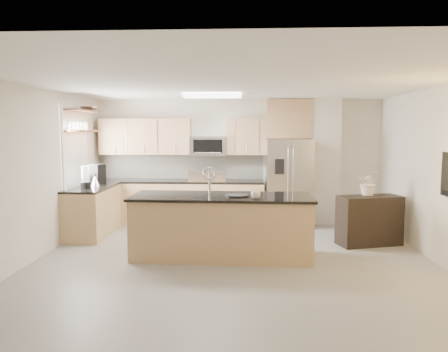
# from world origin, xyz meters

# --- Properties ---
(floor) EXTENTS (6.50, 6.50, 0.00)m
(floor) POSITION_xyz_m (0.00, 0.00, 0.00)
(floor) COLOR gray
(floor) RESTS_ON ground
(ceiling) EXTENTS (6.00, 6.50, 0.02)m
(ceiling) POSITION_xyz_m (0.00, 0.00, 2.60)
(ceiling) COLOR silver
(ceiling) RESTS_ON wall_back
(wall_back) EXTENTS (6.00, 0.02, 2.60)m
(wall_back) POSITION_xyz_m (0.00, 3.25, 1.30)
(wall_back) COLOR beige
(wall_back) RESTS_ON floor
(wall_front) EXTENTS (6.00, 0.02, 2.60)m
(wall_front) POSITION_xyz_m (0.00, -3.25, 1.30)
(wall_front) COLOR beige
(wall_front) RESTS_ON floor
(wall_left) EXTENTS (0.02, 6.50, 2.60)m
(wall_left) POSITION_xyz_m (-3.00, 0.00, 1.30)
(wall_left) COLOR beige
(wall_left) RESTS_ON floor
(back_counter) EXTENTS (3.55, 0.66, 1.44)m
(back_counter) POSITION_xyz_m (-1.23, 2.93, 0.47)
(back_counter) COLOR tan
(back_counter) RESTS_ON floor
(left_counter) EXTENTS (0.66, 1.50, 0.92)m
(left_counter) POSITION_xyz_m (-2.67, 1.85, 0.46)
(left_counter) COLOR tan
(left_counter) RESTS_ON floor
(range) EXTENTS (0.76, 0.64, 1.14)m
(range) POSITION_xyz_m (-0.60, 2.92, 0.47)
(range) COLOR black
(range) RESTS_ON floor
(upper_cabinets) EXTENTS (3.50, 0.33, 0.75)m
(upper_cabinets) POSITION_xyz_m (-1.30, 3.09, 1.83)
(upper_cabinets) COLOR tan
(upper_cabinets) RESTS_ON wall_back
(microwave) EXTENTS (0.76, 0.40, 0.40)m
(microwave) POSITION_xyz_m (-0.60, 3.04, 1.63)
(microwave) COLOR #AFAFB1
(microwave) RESTS_ON upper_cabinets
(refrigerator) EXTENTS (0.92, 0.78, 1.78)m
(refrigerator) POSITION_xyz_m (1.06, 2.87, 0.89)
(refrigerator) COLOR #AFAFB1
(refrigerator) RESTS_ON floor
(partition_column) EXTENTS (0.60, 0.30, 2.60)m
(partition_column) POSITION_xyz_m (1.82, 3.10, 1.30)
(partition_column) COLOR silver
(partition_column) RESTS_ON floor
(window) EXTENTS (0.04, 1.15, 1.65)m
(window) POSITION_xyz_m (-2.98, 1.85, 1.65)
(window) COLOR white
(window) RESTS_ON wall_left
(shelf_lower) EXTENTS (0.30, 1.20, 0.04)m
(shelf_lower) POSITION_xyz_m (-2.85, 1.95, 1.95)
(shelf_lower) COLOR brown
(shelf_lower) RESTS_ON wall_left
(shelf_upper) EXTENTS (0.30, 1.20, 0.04)m
(shelf_upper) POSITION_xyz_m (-2.85, 1.95, 2.32)
(shelf_upper) COLOR brown
(shelf_upper) RESTS_ON wall_left
(ceiling_fixture) EXTENTS (1.00, 0.50, 0.06)m
(ceiling_fixture) POSITION_xyz_m (-0.40, 1.60, 2.56)
(ceiling_fixture) COLOR white
(ceiling_fixture) RESTS_ON ceiling
(island) EXTENTS (2.81, 1.07, 1.39)m
(island) POSITION_xyz_m (-0.18, 0.59, 0.48)
(island) COLOR tan
(island) RESTS_ON floor
(credenza) EXTENTS (1.14, 0.72, 0.85)m
(credenza) POSITION_xyz_m (2.30, 1.41, 0.42)
(credenza) COLOR black
(credenza) RESTS_ON floor
(cup) EXTENTS (0.18, 0.18, 0.11)m
(cup) POSITION_xyz_m (0.33, 0.31, 1.02)
(cup) COLOR white
(cup) RESTS_ON island
(platter) EXTENTS (0.45, 0.45, 0.02)m
(platter) POSITION_xyz_m (0.05, 0.55, 0.97)
(platter) COLOR black
(platter) RESTS_ON island
(blender) EXTENTS (0.18, 0.18, 0.41)m
(blender) POSITION_xyz_m (-2.67, 1.53, 1.10)
(blender) COLOR black
(blender) RESTS_ON left_counter
(kettle) EXTENTS (0.18, 0.18, 0.23)m
(kettle) POSITION_xyz_m (-2.62, 1.89, 1.02)
(kettle) COLOR #AFAFB1
(kettle) RESTS_ON left_counter
(coffee_maker) EXTENTS (0.28, 0.30, 0.38)m
(coffee_maker) POSITION_xyz_m (-2.69, 2.23, 1.10)
(coffee_maker) COLOR black
(coffee_maker) RESTS_ON left_counter
(bowl) EXTENTS (0.42, 0.42, 0.10)m
(bowl) POSITION_xyz_m (-2.85, 2.27, 2.39)
(bowl) COLOR #AFAFB1
(bowl) RESTS_ON shelf_upper
(flower_vase) EXTENTS (0.75, 0.70, 0.67)m
(flower_vase) POSITION_xyz_m (2.30, 1.49, 1.18)
(flower_vase) COLOR white
(flower_vase) RESTS_ON credenza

